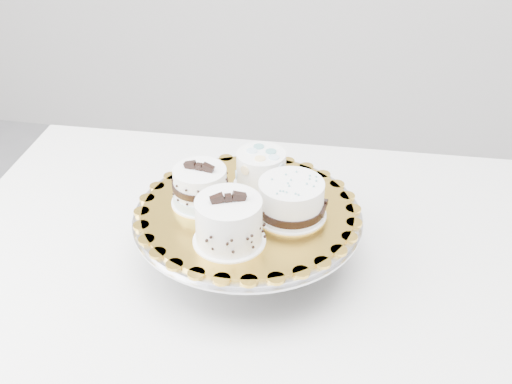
% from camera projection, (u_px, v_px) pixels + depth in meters
% --- Properties ---
extents(table, '(1.20, 0.83, 0.75)m').
position_uv_depth(table, '(257.00, 275.00, 1.25)').
color(table, white).
rests_on(table, floor).
extents(cake_stand, '(0.39, 0.39, 0.11)m').
position_uv_depth(cake_stand, '(248.00, 228.00, 1.12)').
color(cake_stand, gray).
rests_on(cake_stand, table).
extents(cake_board, '(0.45, 0.45, 0.01)m').
position_uv_depth(cake_board, '(248.00, 211.00, 1.10)').
color(cake_board, gold).
rests_on(cake_board, cake_stand).
extents(cake_swirl, '(0.14, 0.14, 0.09)m').
position_uv_depth(cake_swirl, '(229.00, 222.00, 1.00)').
color(cake_swirl, white).
rests_on(cake_swirl, cake_board).
extents(cake_banded, '(0.10, 0.10, 0.08)m').
position_uv_depth(cake_banded, '(200.00, 187.00, 1.10)').
color(cake_banded, white).
rests_on(cake_banded, cake_board).
extents(cake_dots, '(0.11, 0.11, 0.07)m').
position_uv_depth(cake_dots, '(261.00, 169.00, 1.14)').
color(cake_dots, white).
rests_on(cake_dots, cake_board).
extents(cake_ribbon, '(0.13, 0.12, 0.07)m').
position_uv_depth(cake_ribbon, '(292.00, 200.00, 1.07)').
color(cake_ribbon, white).
rests_on(cake_ribbon, cake_board).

